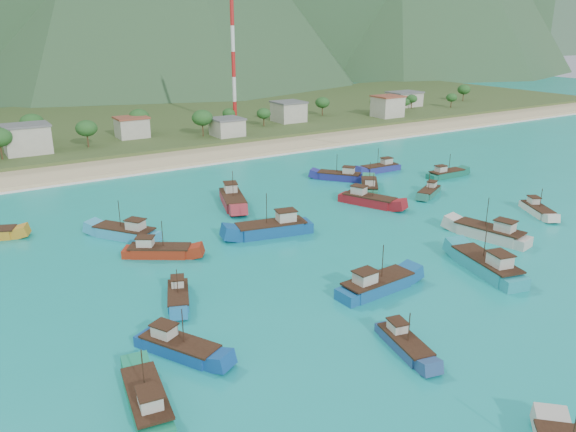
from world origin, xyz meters
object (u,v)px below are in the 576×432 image
boat_2 (178,297)px  boat_23 (487,266)px  boat_8 (147,402)px  boat_14 (233,200)px  boat_12 (179,348)px  boat_21 (429,192)px  boat_15 (369,187)px  boat_3 (446,174)px  boat_16 (490,234)px  boat_4 (159,252)px  boat_11 (404,344)px  boat_19 (340,177)px  boat_17 (380,168)px  boat_27 (368,201)px  boat_28 (376,286)px  boat_9 (126,233)px  radio_tower (233,52)px  boat_29 (537,210)px  boat_0 (273,229)px

boat_2 → boat_23: boat_23 is taller
boat_8 → boat_14: size_ratio=0.82×
boat_12 → boat_21: (65.39, 27.71, -0.15)m
boat_8 → boat_15: (63.06, 43.88, 0.03)m
boat_3 → boat_14: 51.17m
boat_16 → boat_23: boat_23 is taller
boat_4 → boat_3: bearing=130.8°
boat_11 → boat_19: (36.23, 58.90, 0.21)m
boat_3 → boat_8: boat_8 is taller
boat_17 → boat_27: boat_27 is taller
boat_14 → boat_28: (-1.02, -43.22, -0.11)m
boat_12 → boat_16: 55.71m
boat_4 → boat_15: boat_15 is taller
boat_9 → boat_23: (38.75, -40.54, 0.15)m
boat_17 → boat_14: bearing=98.6°
radio_tower → boat_16: radio_tower is taller
boat_21 → boat_3: bearing=-87.0°
boat_3 → boat_15: (-21.75, 1.13, 0.10)m
boat_17 → boat_29: 39.48m
boat_3 → boat_8: bearing=-61.2°
boat_21 → boat_23: bearing=118.8°
radio_tower → boat_2: 122.28m
boat_16 → boat_27: bearing=88.8°
boat_11 → boat_19: bearing=-109.6°
boat_3 → boat_8: 94.97m
boat_12 → boat_19: 73.84m
boat_2 → boat_14: boat_14 is taller
boat_11 → boat_14: size_ratio=0.69×
boat_23 → boat_27: (6.31, 33.19, -0.14)m
radio_tower → boat_29: 108.98m
boat_9 → boat_11: boat_9 is taller
radio_tower → boat_2: (-61.10, -103.07, -24.40)m
boat_16 → boat_4: bearing=143.0°
boat_23 → boat_28: size_ratio=1.14×
boat_19 → boat_3: bearing=-65.8°
boat_16 → boat_23: bearing=-155.4°
boat_4 → boat_27: 43.27m
boat_4 → boat_23: bearing=83.9°
radio_tower → boat_9: radio_tower is taller
boat_0 → boat_15: bearing=-57.3°
boat_9 → boat_17: bearing=-26.0°
boat_4 → boat_21: boat_4 is taller
boat_8 → boat_9: 45.14m
boat_16 → boat_21: (9.87, 23.11, -0.39)m
boat_14 → boat_19: boat_14 is taller
boat_9 → boat_29: 73.56m
boat_0 → boat_14: 18.03m
boat_8 → boat_19: bearing=48.6°
boat_11 → boat_15: bearing=-114.7°
radio_tower → boat_12: (-65.63, -114.49, -24.23)m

